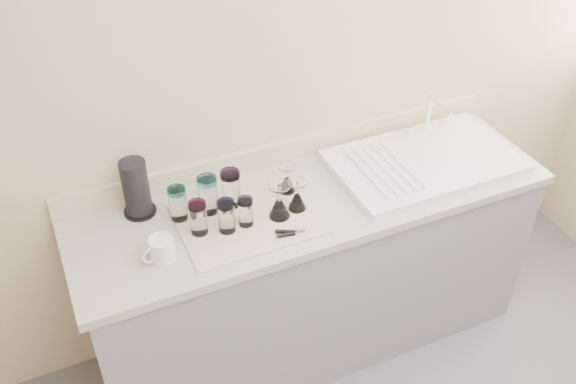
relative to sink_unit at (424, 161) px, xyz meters
name	(u,v)px	position (x,y,z in m)	size (l,w,h in m)	color
room_envelope	(556,269)	(-0.55, -1.20, 0.64)	(3.54, 3.50, 2.52)	#58575D
counter_unit	(311,271)	(-0.55, 0.00, -0.47)	(2.06, 0.62, 0.90)	slate
sink_unit	(424,161)	(0.00, 0.00, 0.00)	(0.82, 0.50, 0.22)	white
dish_towel	(247,219)	(-0.86, -0.04, -0.02)	(0.55, 0.42, 0.01)	beige
tumbler_teal	(178,203)	(-1.11, 0.08, 0.06)	(0.07, 0.07, 0.15)	white
tumbler_cyan	(208,195)	(-0.99, 0.07, 0.07)	(0.08, 0.08, 0.16)	white
tumbler_purple	(231,188)	(-0.89, 0.08, 0.07)	(0.08, 0.08, 0.16)	white
tumbler_magenta	(198,218)	(-1.06, -0.03, 0.06)	(0.07, 0.07, 0.14)	white
tumbler_blue	(226,216)	(-0.96, -0.07, 0.06)	(0.07, 0.07, 0.14)	white
tumbler_lavender	(246,212)	(-0.88, -0.06, 0.05)	(0.06, 0.06, 0.12)	white
goblet_back_right	(287,182)	(-0.64, 0.07, 0.03)	(0.07, 0.07, 0.13)	white
goblet_front_left	(279,205)	(-0.74, -0.07, 0.04)	(0.09, 0.09, 0.16)	white
goblet_front_right	(297,199)	(-0.65, -0.06, 0.03)	(0.08, 0.08, 0.14)	white
can_opener	(292,233)	(-0.74, -0.20, 0.00)	(0.12, 0.07, 0.02)	silver
white_mug	(161,250)	(-1.24, -0.12, 0.03)	(0.14, 0.12, 0.10)	silver
paper_towel_roll	(136,189)	(-1.25, 0.19, 0.10)	(0.13, 0.13, 0.25)	black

